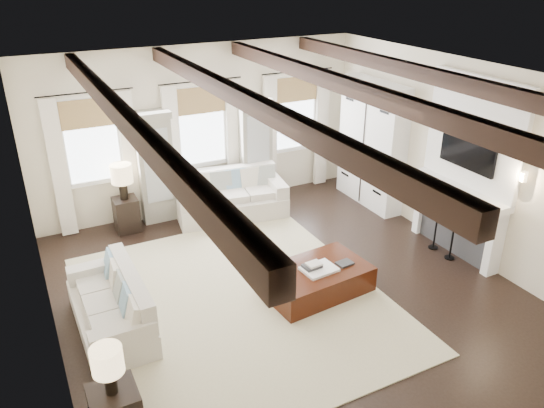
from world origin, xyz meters
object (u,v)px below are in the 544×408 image
ottoman (316,280)px  side_table_back (127,215)px  sofa_left (114,308)px  sofa_back (230,198)px

ottoman → side_table_back: size_ratio=2.43×
sofa_left → side_table_back: 2.92m
side_table_back → sofa_back: bearing=-7.6°
sofa_back → ottoman: sofa_back is taller
sofa_back → ottoman: bearing=-88.1°
sofa_left → side_table_back: sofa_left is taller
sofa_left → ottoman: bearing=-9.8°
side_table_back → sofa_left: bearing=-106.2°
sofa_back → side_table_back: size_ratio=3.44×
sofa_left → side_table_back: bearing=73.8°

